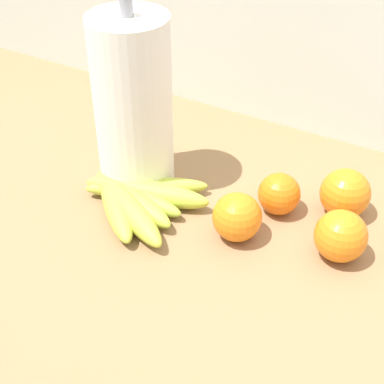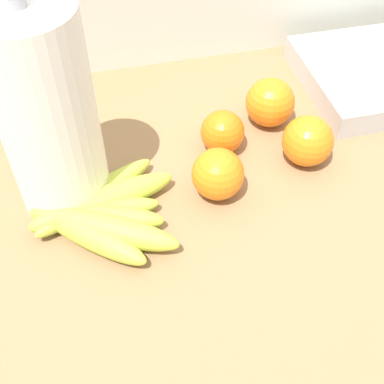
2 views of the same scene
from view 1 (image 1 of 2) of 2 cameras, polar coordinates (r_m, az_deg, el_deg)
wall_back at (r=1.31m, az=14.39°, el=-5.02°), size 2.40×0.06×1.30m
banana_bunch at (r=0.92m, az=-5.72°, el=-0.68°), size 0.21×0.21×0.04m
orange_right at (r=0.85m, az=14.44°, el=-4.22°), size 0.08×0.08×0.08m
orange_front at (r=0.93m, az=14.85°, el=-0.13°), size 0.08×0.08×0.08m
orange_back_left at (r=0.92m, az=8.58°, el=-0.18°), size 0.07×0.07×0.07m
orange_back_right at (r=0.86m, az=4.46°, el=-2.47°), size 0.07×0.07×0.07m
paper_towel_roll at (r=0.92m, az=-5.83°, el=8.49°), size 0.12×0.12×0.32m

